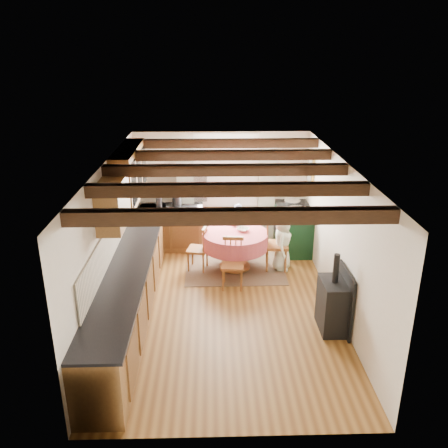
{
  "coord_description": "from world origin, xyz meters",
  "views": [
    {
      "loc": [
        -0.21,
        -6.72,
        4.03
      ],
      "look_at": [
        0.0,
        0.8,
        1.15
      ],
      "focal_mm": 37.57,
      "sensor_mm": 36.0,
      "label": 1
    }
  ],
  "objects_px": {
    "child_right": "(282,243)",
    "cast_iron_stove": "(334,292)",
    "dining_table": "(235,251)",
    "chair_left": "(198,248)",
    "child_far": "(238,228)",
    "aga_range": "(293,228)",
    "chair_near": "(233,264)",
    "cup": "(239,227)",
    "chair_right": "(277,243)"
  },
  "relations": [
    {
      "from": "chair_left",
      "to": "child_far",
      "type": "xyz_separation_m",
      "value": [
        0.81,
        0.8,
        0.08
      ]
    },
    {
      "from": "cup",
      "to": "chair_right",
      "type": "bearing_deg",
      "value": -13.96
    },
    {
      "from": "aga_range",
      "to": "child_far",
      "type": "xyz_separation_m",
      "value": [
        -1.15,
        -0.05,
        0.03
      ]
    },
    {
      "from": "chair_left",
      "to": "cup",
      "type": "bearing_deg",
      "value": 114.94
    },
    {
      "from": "chair_left",
      "to": "child_far",
      "type": "height_order",
      "value": "child_far"
    },
    {
      "from": "child_far",
      "to": "cup",
      "type": "distance_m",
      "value": 0.69
    },
    {
      "from": "cup",
      "to": "chair_left",
      "type": "bearing_deg",
      "value": -167.95
    },
    {
      "from": "dining_table",
      "to": "chair_left",
      "type": "relative_size",
      "value": 1.39
    },
    {
      "from": "aga_range",
      "to": "child_far",
      "type": "distance_m",
      "value": 1.15
    },
    {
      "from": "chair_left",
      "to": "aga_range",
      "type": "bearing_deg",
      "value": 126.39
    },
    {
      "from": "aga_range",
      "to": "child_far",
      "type": "relative_size",
      "value": 1.02
    },
    {
      "from": "chair_near",
      "to": "child_right",
      "type": "bearing_deg",
      "value": 40.93
    },
    {
      "from": "cup",
      "to": "child_far",
      "type": "bearing_deg",
      "value": 87.91
    },
    {
      "from": "child_far",
      "to": "child_right",
      "type": "distance_m",
      "value": 1.15
    },
    {
      "from": "chair_right",
      "to": "cup",
      "type": "xyz_separation_m",
      "value": [
        -0.71,
        0.18,
        0.27
      ]
    },
    {
      "from": "chair_near",
      "to": "aga_range",
      "type": "relative_size",
      "value": 0.85
    },
    {
      "from": "cup",
      "to": "child_right",
      "type": "bearing_deg",
      "value": -13.82
    },
    {
      "from": "dining_table",
      "to": "chair_near",
      "type": "height_order",
      "value": "chair_near"
    },
    {
      "from": "chair_near",
      "to": "child_far",
      "type": "bearing_deg",
      "value": 88.73
    },
    {
      "from": "dining_table",
      "to": "child_far",
      "type": "bearing_deg",
      "value": 83.12
    },
    {
      "from": "chair_left",
      "to": "child_right",
      "type": "distance_m",
      "value": 1.61
    },
    {
      "from": "chair_right",
      "to": "child_far",
      "type": "height_order",
      "value": "chair_right"
    },
    {
      "from": "chair_near",
      "to": "child_right",
      "type": "xyz_separation_m",
      "value": [
        0.97,
        0.7,
        0.09
      ]
    },
    {
      "from": "child_right",
      "to": "cast_iron_stove",
      "type": "bearing_deg",
      "value": -153.1
    },
    {
      "from": "dining_table",
      "to": "chair_left",
      "type": "distance_m",
      "value": 0.72
    },
    {
      "from": "child_far",
      "to": "chair_left",
      "type": "bearing_deg",
      "value": 58.39
    },
    {
      "from": "aga_range",
      "to": "chair_near",
      "type": "bearing_deg",
      "value": -129.96
    },
    {
      "from": "chair_left",
      "to": "chair_right",
      "type": "bearing_deg",
      "value": 102.53
    },
    {
      "from": "chair_left",
      "to": "child_right",
      "type": "xyz_separation_m",
      "value": [
        1.6,
        -0.03,
        0.1
      ]
    },
    {
      "from": "cast_iron_stove",
      "to": "child_right",
      "type": "bearing_deg",
      "value": 102.73
    },
    {
      "from": "dining_table",
      "to": "chair_left",
      "type": "bearing_deg",
      "value": -179.91
    },
    {
      "from": "child_right",
      "to": "aga_range",
      "type": "bearing_deg",
      "value": -7.57
    },
    {
      "from": "child_right",
      "to": "cup",
      "type": "distance_m",
      "value": 0.88
    },
    {
      "from": "child_right",
      "to": "chair_near",
      "type": "bearing_deg",
      "value": 139.79
    },
    {
      "from": "chair_left",
      "to": "child_far",
      "type": "distance_m",
      "value": 1.14
    },
    {
      "from": "aga_range",
      "to": "cast_iron_stove",
      "type": "bearing_deg",
      "value": -87.85
    },
    {
      "from": "dining_table",
      "to": "cast_iron_stove",
      "type": "relative_size",
      "value": 1.0
    },
    {
      "from": "chair_right",
      "to": "cast_iron_stove",
      "type": "xyz_separation_m",
      "value": [
        0.57,
        -2.07,
        0.09
      ]
    },
    {
      "from": "chair_near",
      "to": "child_right",
      "type": "distance_m",
      "value": 1.2
    },
    {
      "from": "child_far",
      "to": "child_right",
      "type": "relative_size",
      "value": 0.96
    },
    {
      "from": "aga_range",
      "to": "cup",
      "type": "height_order",
      "value": "aga_range"
    },
    {
      "from": "aga_range",
      "to": "cast_iron_stove",
      "type": "height_order",
      "value": "cast_iron_stove"
    },
    {
      "from": "dining_table",
      "to": "aga_range",
      "type": "height_order",
      "value": "aga_range"
    },
    {
      "from": "chair_near",
      "to": "chair_right",
      "type": "xyz_separation_m",
      "value": [
        0.87,
        0.72,
        0.07
      ]
    },
    {
      "from": "dining_table",
      "to": "child_right",
      "type": "distance_m",
      "value": 0.91
    },
    {
      "from": "aga_range",
      "to": "child_far",
      "type": "bearing_deg",
      "value": -177.74
    },
    {
      "from": "dining_table",
      "to": "chair_near",
      "type": "bearing_deg",
      "value": -96.23
    },
    {
      "from": "dining_table",
      "to": "cup",
      "type": "distance_m",
      "value": 0.46
    },
    {
      "from": "chair_near",
      "to": "cast_iron_stove",
      "type": "height_order",
      "value": "cast_iron_stove"
    },
    {
      "from": "chair_right",
      "to": "child_far",
      "type": "distance_m",
      "value": 1.07
    }
  ]
}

